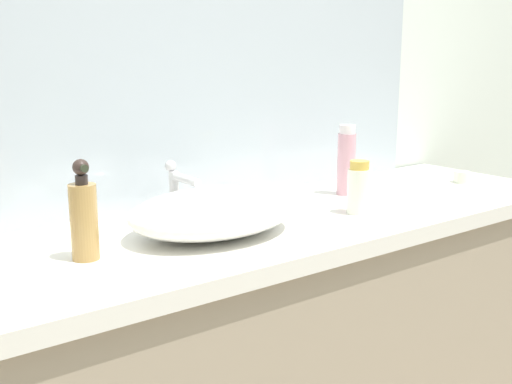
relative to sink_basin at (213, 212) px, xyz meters
name	(u,v)px	position (x,y,z in m)	size (l,w,h in m)	color
bathroom_wall_rear	(193,51)	(0.16, 0.34, 0.35)	(6.00, 0.06, 2.60)	silver
vanity_counter	(288,376)	(0.25, 0.02, -0.50)	(1.74, 0.55, 0.90)	tan
wall_mirror_panel	(227,11)	(0.25, 0.30, 0.46)	(1.41, 0.01, 1.02)	#B2BCC6
sink_basin	(213,212)	(0.00, 0.00, 0.00)	(0.40, 0.29, 0.10)	white
faucet	(177,185)	(0.00, 0.16, 0.04)	(0.03, 0.14, 0.14)	silver
soap_dispenser	(84,217)	(-0.30, 0.00, 0.04)	(0.05, 0.05, 0.20)	#B28749
lotion_bottle	(359,188)	(0.40, -0.07, 0.01)	(0.06, 0.06, 0.14)	white
perfume_bottle	(346,161)	(0.53, 0.11, 0.05)	(0.05, 0.05, 0.20)	#D89AA9
candle_jar	(462,177)	(0.94, 0.01, -0.03)	(0.05, 0.05, 0.04)	silver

